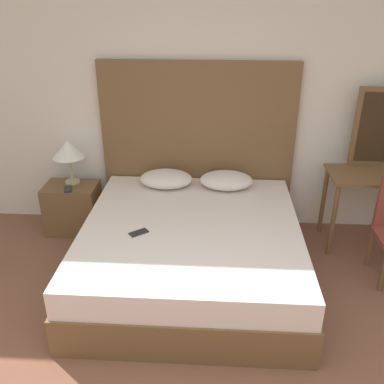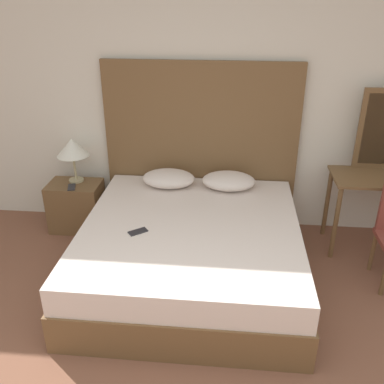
# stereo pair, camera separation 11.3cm
# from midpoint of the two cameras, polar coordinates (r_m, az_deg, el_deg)

# --- Properties ---
(wall_back) EXTENTS (10.00, 0.06, 2.70)m
(wall_back) POSITION_cam_midpoint_polar(r_m,az_deg,el_deg) (4.23, 3.09, 12.60)
(wall_back) COLOR silver
(wall_back) RESTS_ON ground_plane
(bed) EXTENTS (1.82, 1.93, 0.54)m
(bed) POSITION_cam_midpoint_polar(r_m,az_deg,el_deg) (3.68, 0.74, -7.98)
(bed) COLOR brown
(bed) RESTS_ON ground_plane
(headboard) EXTENTS (1.91, 0.05, 1.70)m
(headboard) POSITION_cam_midpoint_polar(r_m,az_deg,el_deg) (4.30, 1.93, 5.89)
(headboard) COLOR brown
(headboard) RESTS_ON ground_plane
(pillow_left) EXTENTS (0.51, 0.36, 0.16)m
(pillow_left) POSITION_cam_midpoint_polar(r_m,az_deg,el_deg) (4.18, -2.36, 1.82)
(pillow_left) COLOR silver
(pillow_left) RESTS_ON bed
(pillow_right) EXTENTS (0.51, 0.36, 0.16)m
(pillow_right) POSITION_cam_midpoint_polar(r_m,az_deg,el_deg) (4.14, 5.68, 1.49)
(pillow_right) COLOR silver
(pillow_right) RESTS_ON bed
(phone_on_bed) EXTENTS (0.16, 0.15, 0.01)m
(phone_on_bed) POSITION_cam_midpoint_polar(r_m,az_deg,el_deg) (3.45, -6.29, -5.28)
(phone_on_bed) COLOR #232328
(phone_on_bed) RESTS_ON bed
(nightstand) EXTENTS (0.53, 0.36, 0.51)m
(nightstand) POSITION_cam_midpoint_polar(r_m,az_deg,el_deg) (4.57, -14.44, -1.83)
(nightstand) COLOR brown
(nightstand) RESTS_ON ground_plane
(table_lamp) EXTENTS (0.32, 0.32, 0.45)m
(table_lamp) POSITION_cam_midpoint_polar(r_m,az_deg,el_deg) (4.40, -14.96, 5.65)
(table_lamp) COLOR tan
(table_lamp) RESTS_ON nightstand
(phone_on_nightstand) EXTENTS (0.11, 0.16, 0.01)m
(phone_on_nightstand) POSITION_cam_midpoint_polar(r_m,az_deg,el_deg) (4.38, -15.06, 0.63)
(phone_on_nightstand) COLOR #232328
(phone_on_nightstand) RESTS_ON nightstand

